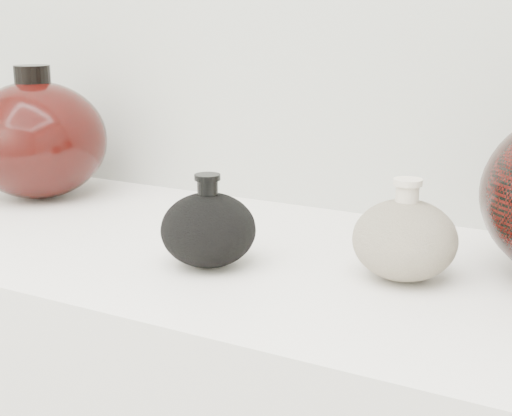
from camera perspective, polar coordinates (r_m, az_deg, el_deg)
The scene contains 3 objects.
black_gourd_vase at distance 0.88m, azimuth -3.83°, elevation -1.68°, with size 0.13×0.13×0.12m.
cream_gourd_vase at distance 0.85m, azimuth 11.81°, elevation -2.44°, with size 0.14×0.14×0.12m.
left_round_pot at distance 1.27m, azimuth -17.09°, elevation 5.27°, with size 0.28×0.28×0.22m.
Camera 1 is at (0.44, 0.17, 1.20)m, focal length 50.00 mm.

